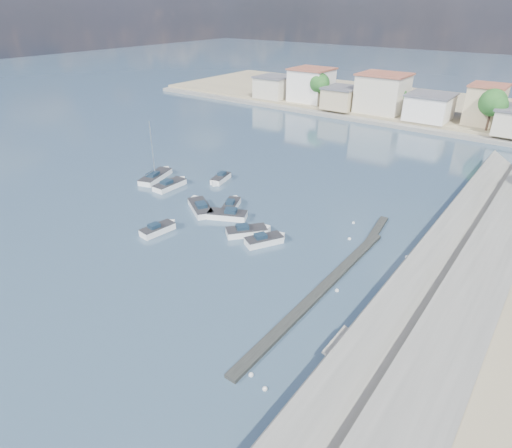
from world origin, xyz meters
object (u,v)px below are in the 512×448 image
at_px(motorboat_a, 159,229).
at_px(motorboat_g, 220,179).
at_px(motorboat_c, 200,207).
at_px(motorboat_e, 171,185).
at_px(sailboat, 157,176).
at_px(motorboat_d, 225,215).
at_px(motorboat_h, 249,231).
at_px(motorboat_b, 266,240).
at_px(motorboat_f, 232,205).

xyz_separation_m(motorboat_a, motorboat_g, (-4.68, 16.11, 0.00)).
distance_m(motorboat_c, motorboat_e, 9.11).
relative_size(motorboat_e, sailboat, 0.62).
bearing_deg(motorboat_d, motorboat_h, -18.25).
bearing_deg(motorboat_h, motorboat_b, -9.48).
height_order(motorboat_a, motorboat_d, same).
xyz_separation_m(motorboat_f, sailboat, (-15.67, 1.07, 0.03)).
bearing_deg(motorboat_g, motorboat_b, -33.80).
bearing_deg(motorboat_e, motorboat_d, -12.63).
relative_size(motorboat_e, motorboat_f, 1.28).
bearing_deg(motorboat_d, motorboat_c, -177.25).
bearing_deg(motorboat_c, motorboat_g, 115.85).
height_order(motorboat_c, motorboat_e, same).
relative_size(motorboat_c, sailboat, 0.63).
bearing_deg(motorboat_f, motorboat_a, -103.79).
bearing_deg(motorboat_d, motorboat_f, 114.17).
relative_size(motorboat_a, motorboat_c, 0.81).
distance_m(motorboat_d, sailboat, 17.35).
bearing_deg(motorboat_b, motorboat_e, 166.41).
height_order(motorboat_c, motorboat_h, same).
distance_m(motorboat_g, sailboat, 9.79).
relative_size(motorboat_a, motorboat_g, 1.01).
bearing_deg(motorboat_g, motorboat_a, -73.81).
bearing_deg(motorboat_h, motorboat_e, 165.77).
bearing_deg(motorboat_f, motorboat_d, -65.83).
relative_size(motorboat_e, motorboat_g, 1.24).
relative_size(motorboat_c, motorboat_h, 1.21).
relative_size(motorboat_c, motorboat_g, 1.26).
bearing_deg(motorboat_g, motorboat_f, -39.56).
bearing_deg(motorboat_b, motorboat_c, 170.91).
height_order(motorboat_b, motorboat_f, same).
relative_size(motorboat_b, motorboat_g, 0.99).
bearing_deg(sailboat, motorboat_a, -40.50).
distance_m(motorboat_a, motorboat_b, 12.62).
relative_size(motorboat_c, motorboat_d, 1.08).
xyz_separation_m(motorboat_c, motorboat_f, (2.86, 2.98, -0.00)).
xyz_separation_m(motorboat_a, motorboat_c, (-0.36, 7.20, 0.00)).
xyz_separation_m(motorboat_c, motorboat_e, (-8.58, 3.04, -0.00)).
bearing_deg(motorboat_d, motorboat_b, -15.16).
distance_m(motorboat_d, motorboat_g, 12.12).
relative_size(motorboat_b, sailboat, 0.50).
bearing_deg(motorboat_d, sailboat, 167.19).
height_order(motorboat_a, motorboat_h, same).
distance_m(motorboat_d, motorboat_h, 5.18).
distance_m(motorboat_b, motorboat_c, 11.96).
bearing_deg(motorboat_e, motorboat_f, -0.31).
bearing_deg(motorboat_c, motorboat_f, 46.19).
bearing_deg(motorboat_a, motorboat_e, 131.13).
xyz_separation_m(motorboat_b, motorboat_c, (-11.81, 1.89, 0.00)).
relative_size(motorboat_f, motorboat_g, 0.97).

